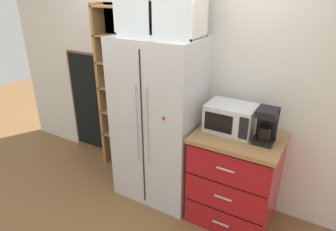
{
  "coord_description": "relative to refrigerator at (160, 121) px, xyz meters",
  "views": [
    {
      "loc": [
        1.51,
        -2.36,
        2.18
      ],
      "look_at": [
        0.1,
        0.03,
        0.97
      ],
      "focal_mm": 31.67,
      "sensor_mm": 36.0,
      "label": 1
    }
  ],
  "objects": [
    {
      "name": "coffee_maker",
      "position": [
        1.07,
        0.01,
        0.21
      ],
      "size": [
        0.17,
        0.2,
        0.31
      ],
      "color": "black",
      "rests_on": "counter_cabinet"
    },
    {
      "name": "wall_back_cream",
      "position": [
        -0.0,
        0.37,
        0.4
      ],
      "size": [
        5.04,
        0.1,
        2.55
      ],
      "primitive_type": "cube",
      "color": "silver",
      "rests_on": "ground"
    },
    {
      "name": "refrigerator",
      "position": [
        0.0,
        0.0,
        0.0
      ],
      "size": [
        0.86,
        0.65,
        1.76
      ],
      "color": "silver",
      "rests_on": "ground"
    },
    {
      "name": "bottle_amber",
      "position": [
        0.85,
        0.08,
        0.17
      ],
      "size": [
        0.06,
        0.06,
        0.26
      ],
      "color": "brown",
      "rests_on": "counter_cabinet"
    },
    {
      "name": "ground_plane",
      "position": [
        -0.0,
        -0.03,
        -0.88
      ],
      "size": [
        10.74,
        10.74,
        0.0
      ],
      "primitive_type": "plane",
      "color": "brown"
    },
    {
      "name": "mug_charcoal",
      "position": [
        0.86,
        0.03,
        0.1
      ],
      "size": [
        0.11,
        0.07,
        0.08
      ],
      "color": "#2D2D33",
      "rests_on": "counter_cabinet"
    },
    {
      "name": "pantry_shelf_column",
      "position": [
        -0.73,
        0.27,
        0.15
      ],
      "size": [
        0.55,
        0.24,
        2.02
      ],
      "color": "brown",
      "rests_on": "ground"
    },
    {
      "name": "chalkboard_menu",
      "position": [
        -1.32,
        0.29,
        -0.17
      ],
      "size": [
        0.6,
        0.04,
        1.41
      ],
      "color": "brown",
      "rests_on": "ground"
    },
    {
      "name": "bottle_cobalt",
      "position": [
        0.85,
        -0.02,
        0.16
      ],
      "size": [
        0.07,
        0.07,
        0.25
      ],
      "color": "navy",
      "rests_on": "counter_cabinet"
    },
    {
      "name": "microwave",
      "position": [
        0.74,
        0.05,
        0.19
      ],
      "size": [
        0.44,
        0.33,
        0.26
      ],
      "color": "silver",
      "rests_on": "counter_cabinet"
    },
    {
      "name": "counter_cabinet",
      "position": [
        0.85,
        0.01,
        -0.41
      ],
      "size": [
        0.79,
        0.65,
        0.93
      ],
      "color": "#A8161C",
      "rests_on": "ground"
    },
    {
      "name": "mug_navy",
      "position": [
        0.86,
        0.07,
        0.1
      ],
      "size": [
        0.12,
        0.08,
        0.09
      ],
      "color": "navy",
      "rests_on": "counter_cabinet"
    }
  ]
}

